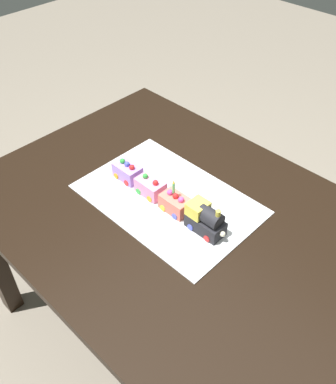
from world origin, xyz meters
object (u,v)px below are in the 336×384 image
(dining_table, at_px, (179,235))
(birthday_candle, at_px, (175,186))
(cake_car_hopper_coral, at_px, (176,203))
(cake_car_caboose_lavender, at_px, (129,171))
(cake_locomotive, at_px, (206,218))
(cake_car_gondola_bubblegum, at_px, (152,186))

(dining_table, height_order, birthday_candle, birthday_candle)
(cake_car_hopper_coral, xyz_separation_m, cake_car_caboose_lavender, (0.24, 0.00, 0.00))
(cake_car_hopper_coral, height_order, birthday_candle, birthday_candle)
(birthday_candle, bearing_deg, cake_car_caboose_lavender, -0.00)
(birthday_candle, bearing_deg, cake_car_hopper_coral, -180.00)
(cake_locomotive, distance_m, cake_car_caboose_lavender, 0.37)
(dining_table, bearing_deg, cake_car_hopper_coral, -14.64)
(cake_car_gondola_bubblegum, relative_size, cake_car_caboose_lavender, 1.00)
(dining_table, bearing_deg, cake_car_gondola_bubblegum, -2.08)
(cake_car_hopper_coral, height_order, cake_car_gondola_bubblegum, same)
(dining_table, xyz_separation_m, cake_car_hopper_coral, (0.02, -0.00, 0.14))
(cake_car_caboose_lavender, bearing_deg, birthday_candle, 180.00)
(cake_locomotive, height_order, cake_car_hopper_coral, cake_locomotive)
(dining_table, distance_m, birthday_candle, 0.21)
(cake_locomotive, relative_size, cake_car_caboose_lavender, 1.40)
(dining_table, height_order, cake_car_gondola_bubblegum, cake_car_gondola_bubblegum)
(cake_car_hopper_coral, height_order, cake_car_caboose_lavender, same)
(cake_locomotive, bearing_deg, birthday_candle, 0.00)
(dining_table, height_order, cake_car_hopper_coral, cake_car_hopper_coral)
(dining_table, distance_m, cake_car_caboose_lavender, 0.29)
(cake_car_gondola_bubblegum, bearing_deg, dining_table, 177.92)
(cake_car_gondola_bubblegum, relative_size, birthday_candle, 1.92)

